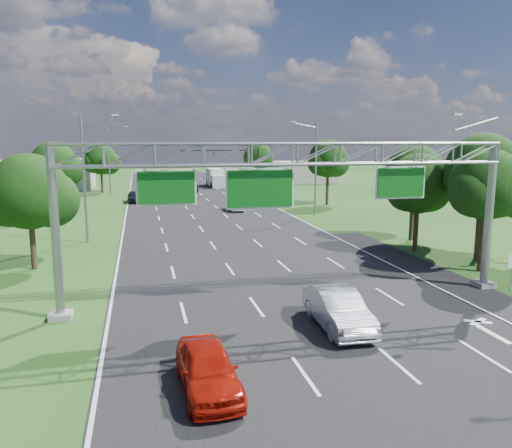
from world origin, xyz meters
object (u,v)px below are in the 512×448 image
object	(u,v)px
regulatory_sign	(512,264)
traffic_signal	(236,160)
box_truck	(215,178)
red_coupe	(208,369)
silver_sedan	(338,309)
sign_gantry	(296,167)

from	to	relation	value
regulatory_sign	traffic_signal	bearing A→B (deg)	95.20
box_truck	red_coupe	bearing A→B (deg)	-99.56
red_coupe	box_truck	world-z (taller)	box_truck
silver_sedan	red_coupe	bearing A→B (deg)	-144.15
sign_gantry	red_coupe	xyz separation A→B (m)	(-5.58, -8.24, -6.13)
sign_gantry	regulatory_sign	size ratio (longest dim) A/B	11.19
regulatory_sign	box_truck	bearing A→B (deg)	95.68
sign_gantry	box_truck	world-z (taller)	sign_gantry
sign_gantry	regulatory_sign	world-z (taller)	sign_gantry
regulatory_sign	red_coupe	size ratio (longest dim) A/B	0.47
sign_gantry	silver_sedan	world-z (taller)	sign_gantry
silver_sedan	box_truck	xyz separation A→B (m)	(4.79, 68.49, 0.65)
sign_gantry	regulatory_sign	xyz separation A→B (m)	(12.07, -1.02, -5.38)
silver_sedan	regulatory_sign	bearing A→B (deg)	15.92
regulatory_sign	traffic_signal	distance (m)	54.37
sign_gantry	traffic_signal	xyz separation A→B (m)	(7.15, 53.00, -1.72)
traffic_signal	box_truck	bearing A→B (deg)	97.87
traffic_signal	regulatory_sign	bearing A→B (deg)	-84.80
red_coupe	silver_sedan	size ratio (longest dim) A/B	0.88
regulatory_sign	traffic_signal	xyz separation A→B (m)	(-4.92, 54.02, 3.66)
red_coupe	regulatory_sign	bearing A→B (deg)	19.77
red_coupe	box_truck	distance (m)	73.66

